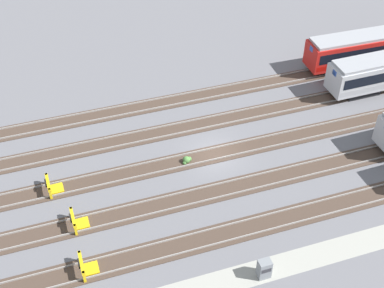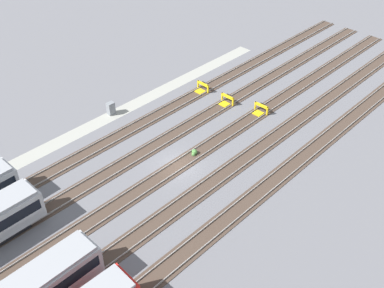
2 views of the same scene
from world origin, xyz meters
name	(u,v)px [view 1 (image 1 of 2)]	position (x,y,z in m)	size (l,w,h in m)	color
ground_plane	(215,154)	(0.00, 0.00, 0.00)	(400.00, 400.00, 0.00)	slate
service_walkway	(275,267)	(0.00, -12.67, 0.00)	(54.00, 2.00, 0.01)	#9E9E93
rail_track_nearest	(254,226)	(0.00, -8.74, 0.04)	(90.00, 2.23, 0.21)	#47382D
rail_track_near_inner	(233,188)	(0.00, -4.37, 0.04)	(90.00, 2.24, 0.21)	#47382D
rail_track_middle	(215,154)	(0.00, 0.00, 0.04)	(90.00, 2.24, 0.21)	#47382D
rail_track_far_inner	(199,125)	(0.00, 4.37, 0.04)	(90.00, 2.23, 0.21)	#47382D
rail_track_farthest	(185,99)	(0.00, 8.74, 0.04)	(90.00, 2.23, 0.21)	#47382D
bumper_stop_nearest_track	(86,266)	(-12.87, -8.74, 0.51)	(1.34, 2.00, 1.22)	gold
bumper_stop_near_inner_track	(77,221)	(-12.80, -4.37, 0.51)	(1.35, 2.00, 1.22)	gold
bumper_stop_middle_track	(52,186)	(-14.15, 0.01, 0.51)	(1.36, 2.01, 1.22)	gold
electrical_cabinet	(264,269)	(-1.13, -13.06, 0.80)	(0.90, 0.73, 1.60)	gray
weed_clump	(187,160)	(-2.64, -0.16, 0.24)	(0.92, 0.70, 0.64)	#4C7F3D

